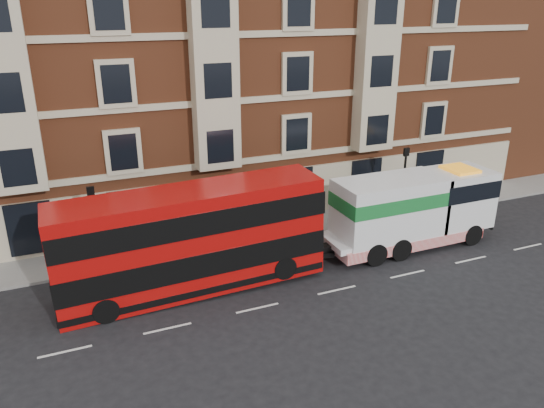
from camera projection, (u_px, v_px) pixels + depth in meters
The scene contains 8 objects.
ground at pixel (257, 308), 23.38m from camera, with size 120.00×120.00×0.00m, color black.
sidewalk at pixel (209, 240), 29.80m from camera, with size 90.00×3.00×0.15m, color slate.
victorian_terrace at pixel (175, 45), 32.83m from camera, with size 45.00×12.00×20.40m.
lamp_post_west at pixel (95, 222), 25.58m from camera, with size 0.35×0.15×4.35m.
lamp_post_east at pixel (404, 177), 32.09m from camera, with size 0.35×0.15×4.35m.
double_decker_bus at pixel (191, 239), 24.00m from camera, with size 12.14×2.79×4.92m.
tow_truck at pixel (410, 210), 28.53m from camera, with size 9.72×2.87×4.05m.
pedestrian at pixel (69, 249), 26.63m from camera, with size 0.64×0.42×1.76m, color #1C2239.
Camera 1 is at (-7.22, -18.82, 12.73)m, focal length 35.00 mm.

